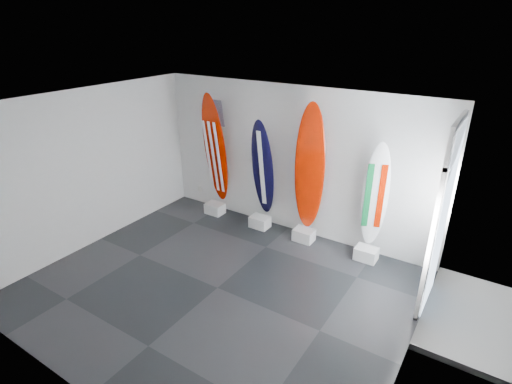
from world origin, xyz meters
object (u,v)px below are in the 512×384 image
Objects in this scene: surfboard_italy at (375,196)px; surfboard_navy at (263,169)px; surfboard_swiss at (310,168)px; surfboard_usa at (215,150)px.

surfboard_navy is at bearing 158.84° from surfboard_italy.
surfboard_navy is 1.07m from surfboard_swiss.
surfboard_navy is (1.22, 0.00, -0.20)m from surfboard_usa.
surfboard_swiss is 1.25× the size of surfboard_italy.
surfboard_swiss is at bearing -3.01° from surfboard_navy.
surfboard_italy is (1.28, 0.00, -0.26)m from surfboard_swiss.
surfboard_navy is at bearing -0.23° from surfboard_usa.
surfboard_swiss reaches higher than surfboard_navy.
surfboard_navy is 2.33m from surfboard_italy.
surfboard_swiss reaches higher than surfboard_usa.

